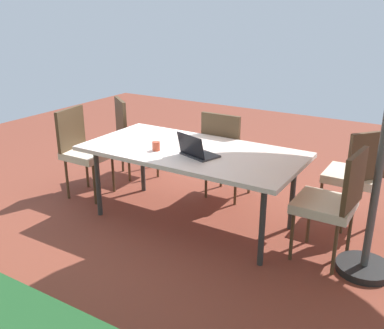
# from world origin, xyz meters

# --- Properties ---
(ground_plane) EXTENTS (10.00, 10.00, 0.02)m
(ground_plane) POSITION_xyz_m (0.00, 0.00, -0.01)
(ground_plane) COLOR brown
(dining_table) EXTENTS (2.06, 1.03, 0.75)m
(dining_table) POSITION_xyz_m (0.00, 0.00, 0.70)
(dining_table) COLOR silver
(dining_table) RESTS_ON ground_plane
(chair_west) EXTENTS (0.48, 0.47, 0.98)m
(chair_west) POSITION_xyz_m (-1.33, 0.00, 0.55)
(chair_west) COLOR beige
(chair_west) RESTS_ON ground_plane
(chair_southwest) EXTENTS (0.59, 0.58, 0.98)m
(chair_southwest) POSITION_xyz_m (-1.35, -0.74, 0.55)
(chair_southwest) COLOR beige
(chair_southwest) RESTS_ON ground_plane
(chair_southeast) EXTENTS (0.58, 0.58, 0.98)m
(chair_southeast) POSITION_xyz_m (1.28, -0.71, 0.55)
(chair_southeast) COLOR beige
(chair_southeast) RESTS_ON ground_plane
(chair_south) EXTENTS (0.46, 0.46, 0.98)m
(chair_south) POSITION_xyz_m (-0.01, -0.69, 0.55)
(chair_south) COLOR beige
(chair_south) RESTS_ON ground_plane
(chair_east) EXTENTS (0.49, 0.48, 0.98)m
(chair_east) POSITION_xyz_m (1.37, 0.05, 0.55)
(chair_east) COLOR beige
(chair_east) RESTS_ON ground_plane
(laptop) EXTENTS (0.38, 0.33, 0.21)m
(laptop) POSITION_xyz_m (-0.14, 0.15, 0.80)
(laptop) COLOR #2D2D33
(laptop) RESTS_ON dining_table
(cup) EXTENTS (0.07, 0.07, 0.08)m
(cup) POSITION_xyz_m (0.27, 0.20, 0.79)
(cup) COLOR #CC4C33
(cup) RESTS_ON dining_table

